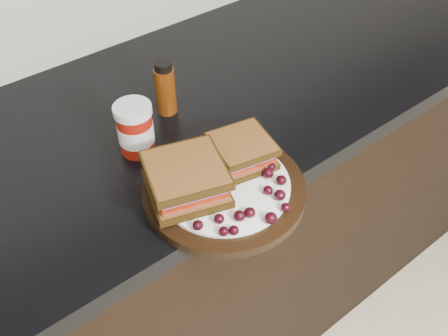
{
  "coord_description": "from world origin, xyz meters",
  "views": [
    {
      "loc": [
        -0.11,
        0.99,
        1.53
      ],
      "look_at": [
        0.25,
        1.45,
        0.96
      ],
      "focal_mm": 40.0,
      "sensor_mm": 36.0,
      "label": 1
    }
  ],
  "objects_px": {
    "sandwich_left": "(186,179)",
    "condiment_jar": "(135,129)",
    "plate": "(224,189)",
    "oil_bottle": "(165,88)"
  },
  "relations": [
    {
      "from": "sandwich_left",
      "to": "condiment_jar",
      "type": "bearing_deg",
      "value": 107.21
    },
    {
      "from": "sandwich_left",
      "to": "condiment_jar",
      "type": "xyz_separation_m",
      "value": [
        0.0,
        0.16,
        -0.0
      ]
    },
    {
      "from": "plate",
      "to": "oil_bottle",
      "type": "xyz_separation_m",
      "value": [
        0.05,
        0.25,
        0.05
      ]
    },
    {
      "from": "plate",
      "to": "oil_bottle",
      "type": "height_order",
      "value": "oil_bottle"
    },
    {
      "from": "plate",
      "to": "sandwich_left",
      "type": "xyz_separation_m",
      "value": [
        -0.06,
        0.02,
        0.04
      ]
    },
    {
      "from": "sandwich_left",
      "to": "condiment_jar",
      "type": "relative_size",
      "value": 1.23
    },
    {
      "from": "condiment_jar",
      "to": "oil_bottle",
      "type": "bearing_deg",
      "value": 31.44
    },
    {
      "from": "sandwich_left",
      "to": "condiment_jar",
      "type": "height_order",
      "value": "condiment_jar"
    },
    {
      "from": "sandwich_left",
      "to": "oil_bottle",
      "type": "relative_size",
      "value": 1.09
    },
    {
      "from": "plate",
      "to": "sandwich_left",
      "type": "bearing_deg",
      "value": 158.61
    }
  ]
}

